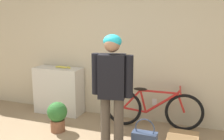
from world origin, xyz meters
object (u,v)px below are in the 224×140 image
at_px(banana, 63,67).
at_px(handbag, 145,140).
at_px(person, 112,83).
at_px(potted_plant, 57,115).
at_px(bicycle, 153,109).

height_order(banana, handbag, banana).
xyz_separation_m(person, potted_plant, (-1.03, 0.29, -0.68)).
xyz_separation_m(bicycle, handbag, (0.04, -0.75, -0.19)).
distance_m(person, handbag, 0.93).
bearing_deg(bicycle, person, -118.05).
relative_size(bicycle, potted_plant, 3.28).
relative_size(bicycle, handbag, 3.56).
distance_m(handbag, potted_plant, 1.44).
bearing_deg(potted_plant, banana, 112.49).
height_order(person, handbag, person).
relative_size(handbag, potted_plant, 0.92).
xyz_separation_m(bicycle, banana, (-1.70, 0.08, 0.56)).
bearing_deg(banana, person, -37.59).
bearing_deg(potted_plant, bicycle, 25.42).
bearing_deg(person, bicycle, 58.19).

